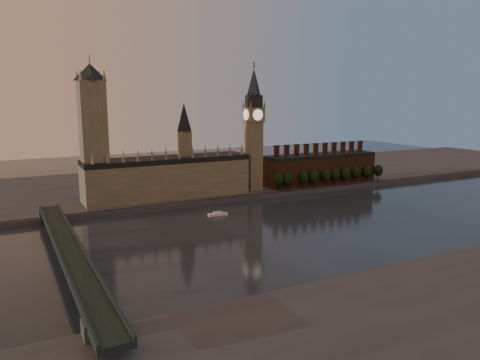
# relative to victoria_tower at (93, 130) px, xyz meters

# --- Properties ---
(ground) EXTENTS (900.00, 900.00, 0.00)m
(ground) POSITION_rel_victoria_tower_xyz_m (120.00, -115.00, -59.09)
(ground) COLOR black
(ground) RESTS_ON ground
(north_bank) EXTENTS (900.00, 182.00, 4.00)m
(north_bank) POSITION_rel_victoria_tower_xyz_m (120.00, 63.04, -57.09)
(north_bank) COLOR #45454A
(north_bank) RESTS_ON ground
(palace_of_westminster) EXTENTS (130.00, 30.30, 74.00)m
(palace_of_westminster) POSITION_rel_victoria_tower_xyz_m (55.59, -0.09, -37.46)
(palace_of_westminster) COLOR gray
(palace_of_westminster) RESTS_ON north_bank
(victoria_tower) EXTENTS (24.00, 24.00, 108.00)m
(victoria_tower) POSITION_rel_victoria_tower_xyz_m (0.00, 0.00, 0.00)
(victoria_tower) COLOR gray
(victoria_tower) RESTS_ON north_bank
(big_ben) EXTENTS (15.00, 15.00, 107.00)m
(big_ben) POSITION_rel_victoria_tower_xyz_m (130.00, -5.00, -2.26)
(big_ben) COLOR gray
(big_ben) RESTS_ON north_bank
(chimney_block) EXTENTS (110.00, 25.00, 37.00)m
(chimney_block) POSITION_rel_victoria_tower_xyz_m (200.00, -5.00, -41.27)
(chimney_block) COLOR #522F1F
(chimney_block) RESTS_ON north_bank
(embankment_tree_0) EXTENTS (8.60, 8.60, 14.88)m
(embankment_tree_0) POSITION_rel_victoria_tower_xyz_m (146.13, -19.81, -45.62)
(embankment_tree_0) COLOR black
(embankment_tree_0) RESTS_ON north_bank
(embankment_tree_1) EXTENTS (8.60, 8.60, 14.88)m
(embankment_tree_1) POSITION_rel_victoria_tower_xyz_m (154.58, -21.24, -45.62)
(embankment_tree_1) COLOR black
(embankment_tree_1) RESTS_ON north_bank
(embankment_tree_2) EXTENTS (8.60, 8.60, 14.88)m
(embankment_tree_2) POSITION_rel_victoria_tower_xyz_m (171.40, -20.19, -45.62)
(embankment_tree_2) COLOR black
(embankment_tree_2) RESTS_ON north_bank
(embankment_tree_3) EXTENTS (8.60, 8.60, 14.88)m
(embankment_tree_3) POSITION_rel_victoria_tower_xyz_m (181.71, -21.05, -45.62)
(embankment_tree_3) COLOR black
(embankment_tree_3) RESTS_ON north_bank
(embankment_tree_4) EXTENTS (8.60, 8.60, 14.88)m
(embankment_tree_4) POSITION_rel_victoria_tower_xyz_m (194.96, -21.15, -45.62)
(embankment_tree_4) COLOR black
(embankment_tree_4) RESTS_ON north_bank
(embankment_tree_5) EXTENTS (8.60, 8.60, 14.88)m
(embankment_tree_5) POSITION_rel_victoria_tower_xyz_m (206.22, -19.97, -45.62)
(embankment_tree_5) COLOR black
(embankment_tree_5) RESTS_ON north_bank
(embankment_tree_6) EXTENTS (8.60, 8.60, 14.88)m
(embankment_tree_6) POSITION_rel_victoria_tower_xyz_m (216.80, -21.41, -45.62)
(embankment_tree_6) COLOR black
(embankment_tree_6) RESTS_ON north_bank
(embankment_tree_7) EXTENTS (8.60, 8.60, 14.88)m
(embankment_tree_7) POSITION_rel_victoria_tower_xyz_m (230.35, -19.77, -45.62)
(embankment_tree_7) COLOR black
(embankment_tree_7) RESTS_ON north_bank
(embankment_tree_8) EXTENTS (8.60, 8.60, 14.88)m
(embankment_tree_8) POSITION_rel_victoria_tower_xyz_m (243.21, -20.72, -45.62)
(embankment_tree_8) COLOR black
(embankment_tree_8) RESTS_ON north_bank
(embankment_tree_9) EXTENTS (8.60, 8.60, 14.88)m
(embankment_tree_9) POSITION_rel_victoria_tower_xyz_m (257.65, -20.09, -45.62)
(embankment_tree_9) COLOR black
(embankment_tree_9) RESTS_ON north_bank
(westminster_bridge) EXTENTS (14.00, 200.00, 11.55)m
(westminster_bridge) POSITION_rel_victoria_tower_xyz_m (-35.00, -117.70, -51.65)
(westminster_bridge) COLOR #1B2A27
(westminster_bridge) RESTS_ON ground
(river_boat) EXTENTS (14.26, 5.56, 2.78)m
(river_boat) POSITION_rel_victoria_tower_xyz_m (71.96, -58.17, -58.02)
(river_boat) COLOR silver
(river_boat) RESTS_ON ground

